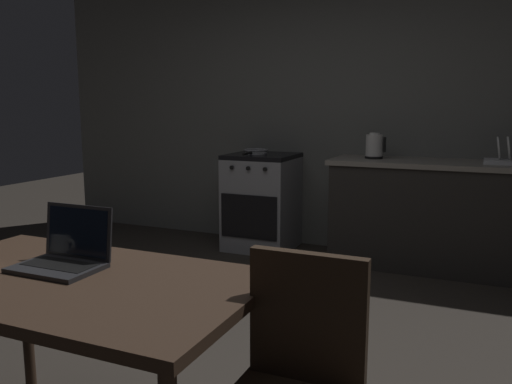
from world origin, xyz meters
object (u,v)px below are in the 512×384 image
Objects in this scene: laptop at (64,256)px; dish_rack at (508,158)px; stove_oven at (262,201)px; frying_pan at (256,151)px; chair at (296,382)px; dining_table at (73,296)px; electric_kettle at (374,146)px.

laptop is 3.40m from dish_rack.
frying_pan is at bearing -152.76° from stove_oven.
laptop reaches higher than chair.
laptop is at bearing -118.26° from dish_rack.
laptop is at bearing 143.79° from dining_table.
dish_rack is (0.65, 3.07, 0.43)m from chair.
dish_rack reaches higher than dining_table.
electric_kettle is at bearing 180.00° from dish_rack.
chair is 2.79× the size of laptop.
chair is 1.00m from laptop.
stove_oven is at bearing 100.79° from laptop.
chair is 2.26× the size of frying_pan.
stove_oven is 0.66× the size of dining_table.
dining_table is 3.43× the size of frying_pan.
dining_table is at bearing -79.61° from stove_oven.
dish_rack is (1.61, 2.99, 0.17)m from laptop.
frying_pan is at bearing 101.88° from laptop.
laptop is (-0.11, 0.08, 0.12)m from dining_table.
chair is 3.40m from frying_pan.
dish_rack is (1.50, 3.07, 0.28)m from dining_table.
dish_rack reaches higher than chair.
dining_table is (0.56, -3.07, 0.21)m from stove_oven.
dish_rack is (1.03, 0.00, -0.06)m from electric_kettle.
electric_kettle is (1.03, 0.00, 0.55)m from stove_oven.
electric_kettle reaches higher than dish_rack.
electric_kettle is 0.55× the size of frying_pan.
frying_pan is 2.11m from dish_rack.
laptop is at bearing -166.08° from chair.
electric_kettle reaches higher than laptop.
electric_kettle reaches higher than chair.
laptop reaches higher than frying_pan.
dining_table is 1.52× the size of chair.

